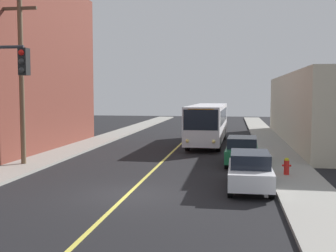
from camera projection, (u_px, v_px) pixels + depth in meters
name	position (u px, v px, depth m)	size (l,w,h in m)	color
ground_plane	(128.00, 194.00, 17.13)	(120.00, 120.00, 0.00)	black
sidewalk_left	(60.00, 154.00, 28.09)	(2.50, 90.00, 0.15)	gray
sidewalk_right	(282.00, 159.00, 25.86)	(2.50, 90.00, 0.15)	gray
lane_stripe_center	(177.00, 148.00, 31.90)	(0.16, 60.00, 0.01)	#D8CC4C
city_bus	(208.00, 122.00, 34.10)	(2.84, 12.21, 3.20)	silver
parked_car_white	(250.00, 170.00, 17.97)	(1.84, 4.41, 1.62)	silver
parked_car_green	(242.00, 150.00, 24.23)	(1.97, 4.47, 1.62)	#196038
utility_pole_near	(21.00, 65.00, 23.38)	(2.40, 0.28, 10.19)	brown
fire_hydrant	(287.00, 166.00, 20.51)	(0.44, 0.26, 0.84)	red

